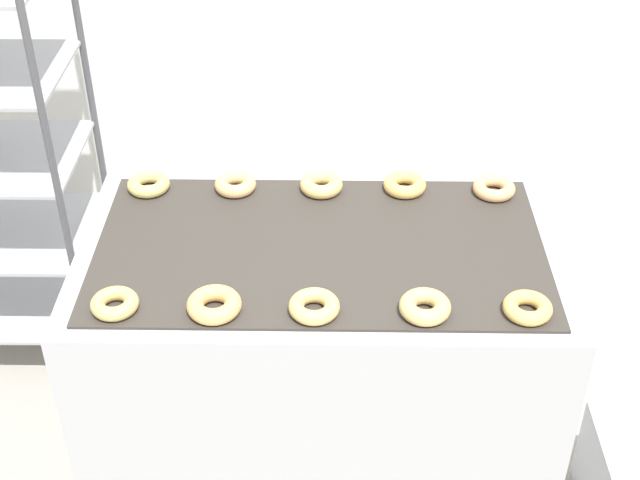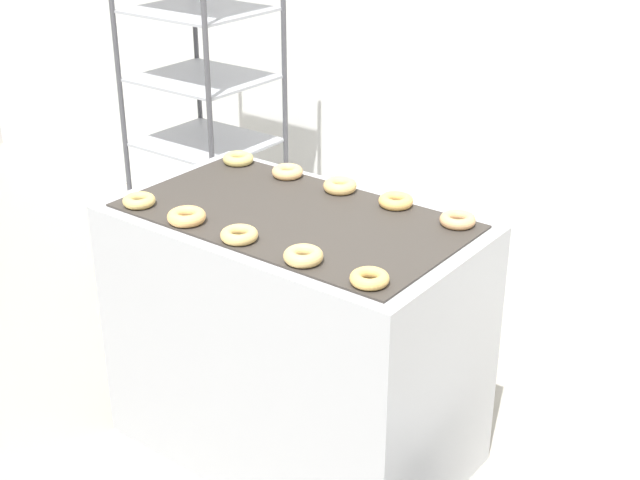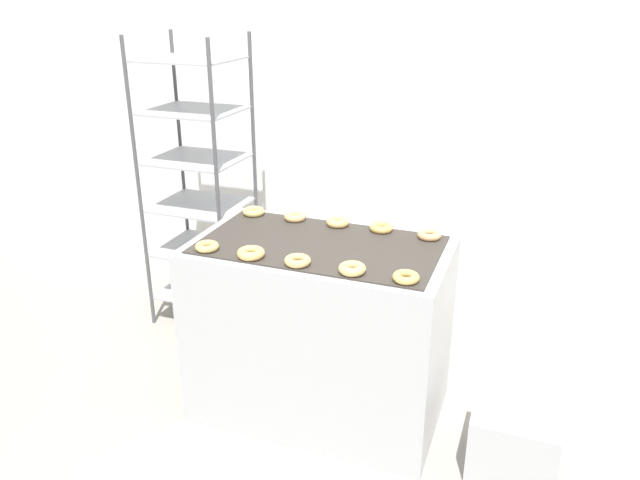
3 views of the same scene
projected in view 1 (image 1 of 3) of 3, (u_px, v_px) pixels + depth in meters
The scene contains 11 objects.
fryer_machine at pixel (320, 380), 2.60m from camera, with size 1.27×0.74×0.97m.
donut_near_leftmost at pixel (115, 304), 2.10m from camera, with size 0.11×0.11×0.04m, color #D6B667.
donut_near_left at pixel (214, 305), 2.10m from camera, with size 0.13×0.13×0.04m, color #ECB165.
donut_near_center at pixel (314, 306), 2.09m from camera, with size 0.12×0.12×0.04m, color #DEB86A.
donut_near_right at pixel (425, 307), 2.09m from camera, with size 0.12×0.12×0.04m, color #DEB86D.
donut_near_rightmost at pixel (528, 308), 2.09m from camera, with size 0.12×0.12×0.04m, color #E1B45F.
donut_far_leftmost at pixel (149, 184), 2.53m from camera, with size 0.12×0.12×0.04m, color #D4BD6A.
donut_far_left at pixel (235, 184), 2.53m from camera, with size 0.12×0.12×0.04m, color #E8B471.
donut_far_center at pixel (322, 185), 2.53m from camera, with size 0.12×0.12×0.04m, color #E7BA6D.
donut_far_right at pixel (405, 185), 2.53m from camera, with size 0.12×0.12×0.04m, color #EDB55E.
donut_far_rightmost at pixel (494, 188), 2.52m from camera, with size 0.12×0.12×0.04m, color #E5AA70.
Camera 1 is at (0.03, -1.25, 2.33)m, focal length 50.00 mm.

